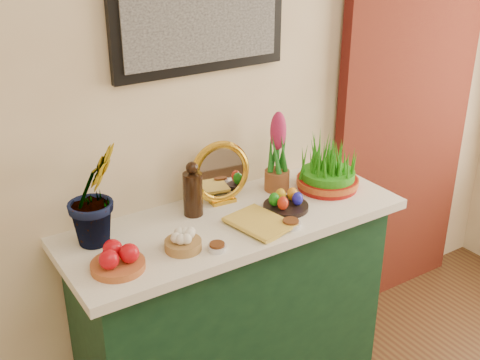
# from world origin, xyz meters

# --- Properties ---
(sideboard) EXTENTS (1.30, 0.45, 0.85)m
(sideboard) POSITION_xyz_m (0.08, 2.00, 0.42)
(sideboard) COLOR #163C21
(sideboard) RESTS_ON ground
(tablecloth) EXTENTS (1.40, 0.55, 0.04)m
(tablecloth) POSITION_xyz_m (0.08, 2.00, 0.87)
(tablecloth) COLOR silver
(tablecloth) RESTS_ON sideboard
(hyacinth_green) EXTENTS (0.30, 0.28, 0.51)m
(hyacinth_green) POSITION_xyz_m (-0.44, 2.11, 1.14)
(hyacinth_green) COLOR #1F7420
(hyacinth_green) RESTS_ON tablecloth
(apple_bowl) EXTENTS (0.22, 0.22, 0.10)m
(apple_bowl) POSITION_xyz_m (-0.46, 1.90, 0.93)
(apple_bowl) COLOR #AC572A
(apple_bowl) RESTS_ON tablecloth
(garlic_basket) EXTENTS (0.18, 0.18, 0.08)m
(garlic_basket) POSITION_xyz_m (-0.21, 1.89, 0.92)
(garlic_basket) COLOR #AE7C46
(garlic_basket) RESTS_ON tablecloth
(vinegar_cruet) EXTENTS (0.08, 0.08, 0.23)m
(vinegar_cruet) POSITION_xyz_m (-0.05, 2.11, 0.99)
(vinegar_cruet) COLOR black
(vinegar_cruet) RESTS_ON tablecloth
(mirror) EXTENTS (0.27, 0.09, 0.27)m
(mirror) POSITION_xyz_m (0.11, 2.15, 1.02)
(mirror) COLOR gold
(mirror) RESTS_ON tablecloth
(book) EXTENTS (0.21, 0.27, 0.03)m
(book) POSITION_xyz_m (0.03, 1.87, 0.91)
(book) COLOR gold
(book) RESTS_ON tablecloth
(spice_dish_left) EXTENTS (0.07, 0.07, 0.03)m
(spice_dish_left) POSITION_xyz_m (-0.11, 1.82, 0.90)
(spice_dish_left) COLOR silver
(spice_dish_left) RESTS_ON tablecloth
(spice_dish_right) EXTENTS (0.08, 0.08, 0.03)m
(spice_dish_right) POSITION_xyz_m (0.22, 1.81, 0.90)
(spice_dish_right) COLOR silver
(spice_dish_right) RESTS_ON tablecloth
(egg_plate) EXTENTS (0.19, 0.19, 0.08)m
(egg_plate) POSITION_xyz_m (0.29, 1.95, 0.92)
(egg_plate) COLOR black
(egg_plate) RESTS_ON tablecloth
(hyacinth_pink) EXTENTS (0.11, 0.11, 0.36)m
(hyacinth_pink) POSITION_xyz_m (0.37, 2.11, 1.05)
(hyacinth_pink) COLOR brown
(hyacinth_pink) RESTS_ON tablecloth
(wheatgrass_sabzeh) EXTENTS (0.27, 0.27, 0.22)m
(wheatgrass_sabzeh) POSITION_xyz_m (0.57, 2.01, 0.99)
(wheatgrass_sabzeh) COLOR maroon
(wheatgrass_sabzeh) RESTS_ON tablecloth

